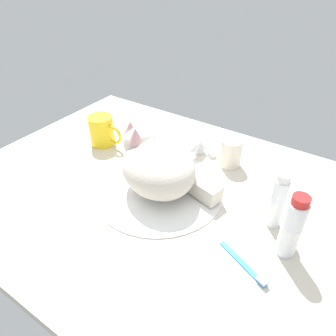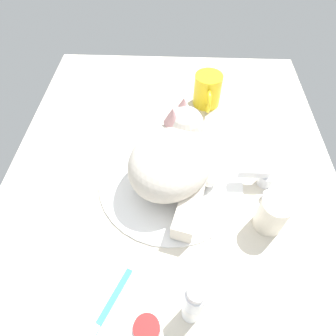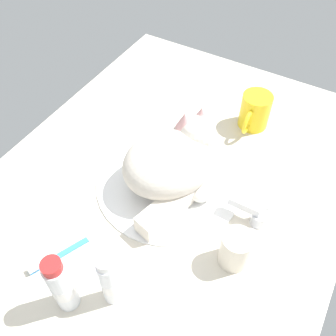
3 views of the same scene
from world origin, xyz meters
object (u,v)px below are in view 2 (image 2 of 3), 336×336
object	(u,v)px
coffee_mug	(207,91)
toothpaste_bottle	(193,304)
faucet	(262,178)
rinse_cup	(272,214)
cat	(174,157)
toothbrush	(109,306)

from	to	relation	value
coffee_mug	toothpaste_bottle	distance (cm)	59.13
faucet	rinse_cup	xyz separation A→B (cm)	(11.00, -0.10, 2.12)
rinse_cup	faucet	bearing A→B (deg)	179.46
cat	toothpaste_bottle	xyz separation A→B (cm)	(30.48, 3.97, -0.83)
faucet	toothbrush	bearing A→B (deg)	-47.69
cat	toothpaste_bottle	distance (cm)	30.74
coffee_mug	cat	bearing A→B (deg)	-17.59
rinse_cup	toothbrush	xyz separation A→B (cm)	(18.17, -31.95, -3.78)
cat	coffee_mug	distance (cm)	29.93
coffee_mug	toothbrush	size ratio (longest dim) A/B	0.99
faucet	cat	distance (cm)	21.69
toothpaste_bottle	cat	bearing A→B (deg)	-172.58
coffee_mug	rinse_cup	bearing A→B (deg)	16.42
coffee_mug	toothbrush	world-z (taller)	coffee_mug
toothpaste_bottle	toothbrush	size ratio (longest dim) A/B	1.17
cat	toothbrush	size ratio (longest dim) A/B	2.46
rinse_cup	toothpaste_bottle	bearing A→B (deg)	-42.17
faucet	coffee_mug	world-z (taller)	coffee_mug
cat	rinse_cup	size ratio (longest dim) A/B	3.58
faucet	toothbrush	size ratio (longest dim) A/B	0.94
cat	rinse_cup	bearing A→B (deg)	60.46
coffee_mug	rinse_cup	xyz separation A→B (cm)	(40.23, 11.86, -0.56)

